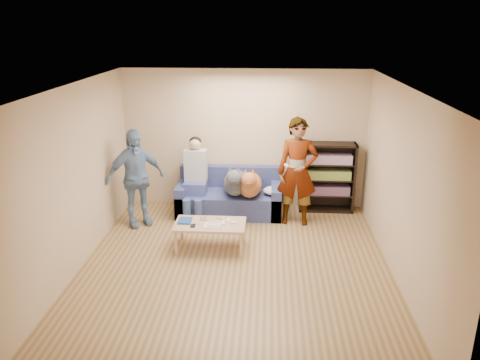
# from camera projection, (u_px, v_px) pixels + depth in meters

# --- Properties ---
(ground) EXTENTS (5.00, 5.00, 0.00)m
(ground) POSITION_uv_depth(u_px,v_px,m) (235.00, 269.00, 6.77)
(ground) COLOR brown
(ground) RESTS_ON ground
(ceiling) EXTENTS (5.00, 5.00, 0.00)m
(ceiling) POSITION_uv_depth(u_px,v_px,m) (234.00, 88.00, 5.93)
(ceiling) COLOR white
(ceiling) RESTS_ON ground
(wall_back) EXTENTS (4.50, 0.00, 4.50)m
(wall_back) POSITION_uv_depth(u_px,v_px,m) (244.00, 140.00, 8.71)
(wall_back) COLOR tan
(wall_back) RESTS_ON ground
(wall_front) EXTENTS (4.50, 0.00, 4.50)m
(wall_front) POSITION_uv_depth(u_px,v_px,m) (213.00, 282.00, 3.99)
(wall_front) COLOR tan
(wall_front) RESTS_ON ground
(wall_left) EXTENTS (0.00, 5.00, 5.00)m
(wall_left) POSITION_uv_depth(u_px,v_px,m) (73.00, 181.00, 6.48)
(wall_left) COLOR tan
(wall_left) RESTS_ON ground
(wall_right) EXTENTS (0.00, 5.00, 5.00)m
(wall_right) POSITION_uv_depth(u_px,v_px,m) (403.00, 188.00, 6.22)
(wall_right) COLOR tan
(wall_right) RESTS_ON ground
(blanket) EXTENTS (0.41, 0.35, 0.14)m
(blanket) POSITION_uv_depth(u_px,v_px,m) (275.00, 191.00, 8.42)
(blanket) COLOR #B0AFB4
(blanket) RESTS_ON sofa
(person_standing_right) EXTENTS (0.71, 0.49, 1.88)m
(person_standing_right) POSITION_uv_depth(u_px,v_px,m) (297.00, 172.00, 8.02)
(person_standing_right) COLOR gray
(person_standing_right) RESTS_ON ground
(person_standing_left) EXTENTS (1.07, 0.90, 1.72)m
(person_standing_left) POSITION_uv_depth(u_px,v_px,m) (135.00, 178.00, 7.98)
(person_standing_left) COLOR #6B87AB
(person_standing_left) RESTS_ON ground
(held_controller) EXTENTS (0.08, 0.13, 0.03)m
(held_controller) POSITION_uv_depth(u_px,v_px,m) (286.00, 165.00, 7.78)
(held_controller) COLOR silver
(held_controller) RESTS_ON person_standing_right
(notebook_blue) EXTENTS (0.20, 0.26, 0.03)m
(notebook_blue) POSITION_uv_depth(u_px,v_px,m) (185.00, 221.00, 7.33)
(notebook_blue) COLOR navy
(notebook_blue) RESTS_ON coffee_table
(papers) EXTENTS (0.26, 0.20, 0.02)m
(papers) POSITION_uv_depth(u_px,v_px,m) (212.00, 226.00, 7.17)
(papers) COLOR silver
(papers) RESTS_ON coffee_table
(magazine) EXTENTS (0.22, 0.17, 0.01)m
(magazine) POSITION_uv_depth(u_px,v_px,m) (215.00, 224.00, 7.18)
(magazine) COLOR #BDB697
(magazine) RESTS_ON coffee_table
(camera_silver) EXTENTS (0.11, 0.06, 0.05)m
(camera_silver) POSITION_uv_depth(u_px,v_px,m) (203.00, 219.00, 7.38)
(camera_silver) COLOR #BAB9BE
(camera_silver) RESTS_ON coffee_table
(controller_a) EXTENTS (0.04, 0.13, 0.03)m
(controller_a) POSITION_uv_depth(u_px,v_px,m) (229.00, 220.00, 7.34)
(controller_a) COLOR white
(controller_a) RESTS_ON coffee_table
(controller_b) EXTENTS (0.09, 0.06, 0.03)m
(controller_b) POSITION_uv_depth(u_px,v_px,m) (233.00, 222.00, 7.26)
(controller_b) COLOR silver
(controller_b) RESTS_ON coffee_table
(headphone_cup_a) EXTENTS (0.07, 0.07, 0.02)m
(headphone_cup_a) POSITION_uv_depth(u_px,v_px,m) (223.00, 224.00, 7.23)
(headphone_cup_a) COLOR white
(headphone_cup_a) RESTS_ON coffee_table
(headphone_cup_b) EXTENTS (0.07, 0.07, 0.02)m
(headphone_cup_b) POSITION_uv_depth(u_px,v_px,m) (223.00, 221.00, 7.31)
(headphone_cup_b) COLOR silver
(headphone_cup_b) RESTS_ON coffee_table
(pen_orange) EXTENTS (0.13, 0.06, 0.01)m
(pen_orange) POSITION_uv_depth(u_px,v_px,m) (207.00, 227.00, 7.12)
(pen_orange) COLOR #D0521D
(pen_orange) RESTS_ON coffee_table
(pen_black) EXTENTS (0.13, 0.08, 0.01)m
(pen_black) POSITION_uv_depth(u_px,v_px,m) (219.00, 219.00, 7.43)
(pen_black) COLOR black
(pen_black) RESTS_ON coffee_table
(wallet) EXTENTS (0.07, 0.12, 0.02)m
(wallet) POSITION_uv_depth(u_px,v_px,m) (193.00, 226.00, 7.17)
(wallet) COLOR black
(wallet) RESTS_ON coffee_table
(sofa) EXTENTS (1.90, 0.85, 0.82)m
(sofa) POSITION_uv_depth(u_px,v_px,m) (230.00, 198.00, 8.67)
(sofa) COLOR #515B93
(sofa) RESTS_ON ground
(person_seated) EXTENTS (0.40, 0.73, 1.47)m
(person_seated) POSITION_uv_depth(u_px,v_px,m) (195.00, 174.00, 8.43)
(person_seated) COLOR #435194
(person_seated) RESTS_ON sofa
(dog_gray) EXTENTS (0.46, 1.27, 0.66)m
(dog_gray) POSITION_uv_depth(u_px,v_px,m) (236.00, 182.00, 8.39)
(dog_gray) COLOR #4B4F55
(dog_gray) RESTS_ON sofa
(dog_tan) EXTENTS (0.43, 1.17, 0.62)m
(dog_tan) POSITION_uv_depth(u_px,v_px,m) (250.00, 184.00, 8.31)
(dog_tan) COLOR #A95B33
(dog_tan) RESTS_ON sofa
(coffee_table) EXTENTS (1.10, 0.60, 0.42)m
(coffee_table) POSITION_uv_depth(u_px,v_px,m) (210.00, 226.00, 7.28)
(coffee_table) COLOR tan
(coffee_table) RESTS_ON ground
(bookshelf) EXTENTS (1.00, 0.34, 1.30)m
(bookshelf) POSITION_uv_depth(u_px,v_px,m) (327.00, 176.00, 8.66)
(bookshelf) COLOR black
(bookshelf) RESTS_ON ground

